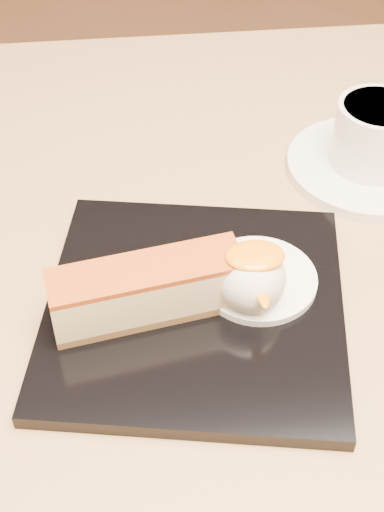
{
  "coord_description": "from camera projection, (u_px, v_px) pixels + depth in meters",
  "views": [
    {
      "loc": [
        -0.03,
        -0.39,
        1.13
      ],
      "look_at": [
        0.01,
        -0.02,
        0.76
      ],
      "focal_mm": 50.0,
      "sensor_mm": 36.0,
      "label": 1
    }
  ],
  "objects": [
    {
      "name": "table",
      "position": [
        182.0,
        390.0,
        0.67
      ],
      "size": [
        0.8,
        0.8,
        0.72
      ],
      "color": "black",
      "rests_on": "ground"
    },
    {
      "name": "mint_sprig",
      "position": [
        216.0,
        255.0,
        0.55
      ],
      "size": [
        0.04,
        0.03,
        0.0
      ],
      "color": "green",
      "rests_on": "cream_smear"
    },
    {
      "name": "mango_sauce",
      "position": [
        255.0,
        256.0,
        0.5
      ],
      "size": [
        0.04,
        0.03,
        0.01
      ],
      "primitive_type": "ellipsoid",
      "color": "orange",
      "rests_on": "ice_cream_scoop"
    },
    {
      "name": "cheesecake",
      "position": [
        147.0,
        290.0,
        0.51
      ],
      "size": [
        0.14,
        0.06,
        0.04
      ],
      "rotation": [
        0.0,
        0.0,
        0.17
      ],
      "color": "brown",
      "rests_on": "dessert_plate"
    },
    {
      "name": "cream_smear",
      "position": [
        258.0,
        279.0,
        0.54
      ],
      "size": [
        0.09,
        0.09,
        0.01
      ],
      "primitive_type": "cylinder",
      "color": "white",
      "rests_on": "dessert_plate"
    },
    {
      "name": "saucer",
      "position": [
        368.0,
        166.0,
        0.66
      ],
      "size": [
        0.15,
        0.15,
        0.01
      ],
      "primitive_type": "cylinder",
      "color": "white",
      "rests_on": "table"
    },
    {
      "name": "coffee_cup",
      "position": [
        377.0,
        133.0,
        0.63
      ],
      "size": [
        0.1,
        0.07,
        0.06
      ],
      "rotation": [
        0.0,
        0.0,
        0.09
      ],
      "color": "white",
      "rests_on": "saucer"
    },
    {
      "name": "dessert_plate",
      "position": [
        195.0,
        307.0,
        0.53
      ],
      "size": [
        0.26,
        0.26,
        0.01
      ],
      "primitive_type": "cube",
      "rotation": [
        0.0,
        0.0,
        -0.19
      ],
      "color": "black",
      "rests_on": "table"
    },
    {
      "name": "ice_cream_scoop",
      "position": [
        251.0,
        279.0,
        0.51
      ],
      "size": [
        0.05,
        0.05,
        0.05
      ],
      "primitive_type": "sphere",
      "color": "white",
      "rests_on": "cream_smear"
    }
  ]
}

